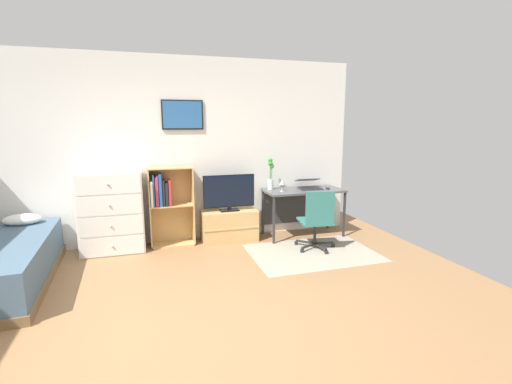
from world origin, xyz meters
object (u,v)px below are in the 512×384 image
at_px(dresser, 112,212).
at_px(bookshelf, 167,200).
at_px(television, 229,193).
at_px(bamboo_vase, 271,175).
at_px(desk, 301,197).
at_px(laptop, 309,184).
at_px(tv_stand, 229,225).
at_px(computer_mouse, 328,188).
at_px(office_chair, 317,219).
at_px(wine_glass, 282,183).

xyz_separation_m(dresser, bookshelf, (0.75, 0.07, 0.10)).
bearing_deg(television, bamboo_vase, 7.39).
height_order(bookshelf, desk, bookshelf).
bearing_deg(laptop, tv_stand, -177.22).
xyz_separation_m(television, laptop, (1.30, 0.00, 0.07)).
relative_size(dresser, bamboo_vase, 2.31).
bearing_deg(laptop, desk, -179.71).
bearing_deg(desk, tv_stand, 179.38).
xyz_separation_m(dresser, bamboo_vase, (2.32, 0.08, 0.40)).
height_order(dresser, computer_mouse, dresser).
bearing_deg(bookshelf, tv_stand, -3.53).
distance_m(dresser, bamboo_vase, 2.36).
height_order(dresser, laptop, dresser).
bearing_deg(office_chair, dresser, 173.22).
bearing_deg(computer_mouse, wine_glass, 178.56).
height_order(tv_stand, office_chair, office_chair).
distance_m(dresser, laptop, 2.95).
distance_m(computer_mouse, bamboo_vase, 0.92).
bearing_deg(computer_mouse, television, 174.77).
xyz_separation_m(desk, wine_glass, (-0.38, -0.13, 0.27)).
xyz_separation_m(dresser, television, (1.64, -0.01, 0.17)).
bearing_deg(bamboo_vase, laptop, -8.00).
bearing_deg(wine_glass, tv_stand, 169.59).
height_order(bookshelf, bamboo_vase, bamboo_vase).
bearing_deg(desk, wine_glass, -160.86).
distance_m(laptop, computer_mouse, 0.30).
xyz_separation_m(laptop, bamboo_vase, (-0.61, 0.09, 0.16)).
relative_size(laptop, bamboo_vase, 0.84).
height_order(laptop, wine_glass, wine_glass).
relative_size(computer_mouse, bamboo_vase, 0.21).
distance_m(tv_stand, office_chair, 1.35).
xyz_separation_m(computer_mouse, wine_glass, (-0.76, 0.02, 0.12)).
bearing_deg(office_chair, tv_stand, 152.95).
height_order(office_chair, computer_mouse, office_chair).
bearing_deg(bookshelf, desk, -1.88).
relative_size(dresser, television, 1.46).
distance_m(television, office_chair, 1.35).
distance_m(tv_stand, television, 0.50).
relative_size(desk, office_chair, 1.42).
height_order(bookshelf, laptop, bookshelf).
distance_m(television, desk, 1.18).
xyz_separation_m(television, computer_mouse, (1.55, -0.14, 0.02)).
bearing_deg(laptop, office_chair, -102.48).
relative_size(office_chair, computer_mouse, 8.27).
bearing_deg(dresser, wine_glass, -3.06).
relative_size(office_chair, laptop, 2.10).
bearing_deg(wine_glass, bamboo_vase, 117.06).
relative_size(tv_stand, computer_mouse, 7.95).
distance_m(dresser, television, 1.65).
xyz_separation_m(bookshelf, bamboo_vase, (1.58, 0.01, 0.30)).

